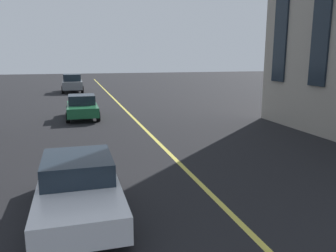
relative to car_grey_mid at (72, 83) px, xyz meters
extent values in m
cube|color=#D8C64C|center=(-19.94, -3.48, -0.96)|extent=(80.00, 0.16, 0.01)
cube|color=slate|center=(0.00, 0.00, -0.19)|extent=(4.70, 1.95, 0.80)
cube|color=#19232D|center=(0.00, 0.00, 0.56)|extent=(2.58, 1.72, 0.70)
cylinder|color=black|center=(-1.55, -0.94, -0.59)|extent=(0.76, 0.27, 0.76)
cylinder|color=black|center=(-1.55, 0.94, -0.59)|extent=(0.76, 0.27, 0.76)
cylinder|color=black|center=(1.55, -0.94, -0.59)|extent=(0.76, 0.27, 0.76)
cylinder|color=black|center=(1.55, 0.94, -0.59)|extent=(0.76, 0.27, 0.76)
cube|color=#1E6038|center=(-16.19, -0.50, -0.39)|extent=(3.90, 1.75, 0.55)
cube|color=#19232D|center=(-16.00, -0.50, 0.16)|extent=(1.64, 1.54, 0.55)
cylinder|color=black|center=(-17.48, -1.34, -0.67)|extent=(0.60, 0.21, 0.60)
cylinder|color=black|center=(-17.48, 0.34, -0.67)|extent=(0.60, 0.21, 0.60)
cylinder|color=black|center=(-14.91, -1.34, -0.67)|extent=(0.60, 0.21, 0.60)
cylinder|color=black|center=(-14.91, 0.34, -0.67)|extent=(0.60, 0.21, 0.60)
cube|color=silver|center=(-29.25, -0.03, -0.37)|extent=(4.40, 1.80, 0.55)
cube|color=#19232D|center=(-29.03, -0.03, 0.15)|extent=(1.85, 1.58, 0.50)
cylinder|color=black|center=(-30.70, -0.89, -0.65)|extent=(0.64, 0.22, 0.64)
cylinder|color=black|center=(-30.70, 0.83, -0.65)|extent=(0.64, 0.22, 0.64)
cylinder|color=black|center=(-27.80, -0.89, -0.65)|extent=(0.64, 0.22, 0.64)
cylinder|color=black|center=(-27.80, 0.83, -0.65)|extent=(0.64, 0.22, 0.64)
camera|label=1|loc=(-36.93, -0.02, 2.70)|focal=36.01mm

